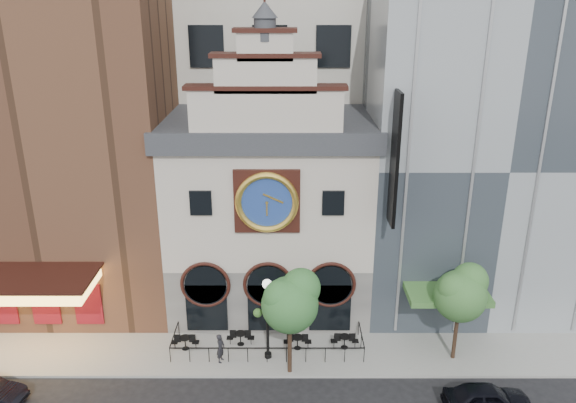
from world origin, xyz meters
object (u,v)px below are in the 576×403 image
(bistro_0, at_px, (185,342))
(tree_right, at_px, (461,292))
(bistro_2, at_px, (298,341))
(lamppost, at_px, (267,310))
(bistro_1, at_px, (241,337))
(pedestrian, at_px, (221,348))
(bistro_3, at_px, (345,341))
(tree_left, at_px, (291,300))
(car_right, at_px, (487,399))

(bistro_0, relative_size, tree_right, 0.28)
(bistro_2, relative_size, lamppost, 0.33)
(bistro_0, height_order, bistro_1, same)
(pedestrian, height_order, tree_right, tree_right)
(bistro_0, relative_size, bistro_2, 1.00)
(bistro_2, bearing_deg, pedestrian, -164.40)
(bistro_0, xyz_separation_m, bistro_2, (6.37, 0.05, 0.00))
(bistro_3, relative_size, tree_left, 0.27)
(bistro_0, relative_size, car_right, 0.38)
(bistro_0, xyz_separation_m, lamppost, (4.73, -0.77, 2.53))
(tree_right, bearing_deg, bistro_2, 174.66)
(lamppost, bearing_deg, bistro_3, 5.64)
(pedestrian, xyz_separation_m, tree_right, (12.89, 0.37, 3.27))
(car_right, bearing_deg, tree_left, 71.29)
(bistro_0, xyz_separation_m, tree_right, (15.04, -0.76, 3.65))
(bistro_0, bearing_deg, bistro_2, 0.45)
(bistro_3, bearing_deg, tree_left, -145.77)
(pedestrian, bearing_deg, tree_left, -88.04)
(tree_right, bearing_deg, car_right, -83.74)
(bistro_1, distance_m, lamppost, 3.24)
(tree_left, bearing_deg, pedestrian, 167.54)
(bistro_0, height_order, tree_right, tree_right)
(bistro_3, xyz_separation_m, pedestrian, (-6.90, -1.24, 0.38))
(bistro_1, relative_size, car_right, 0.38)
(bistro_3, distance_m, tree_right, 7.06)
(tree_right, bearing_deg, bistro_0, 177.11)
(car_right, relative_size, pedestrian, 2.50)
(bistro_2, relative_size, car_right, 0.38)
(bistro_2, distance_m, bistro_3, 2.68)
(car_right, height_order, tree_right, tree_right)
(pedestrian, xyz_separation_m, lamppost, (2.57, 0.36, 2.15))
(pedestrian, bearing_deg, car_right, -91.21)
(car_right, bearing_deg, bistro_3, 50.47)
(car_right, bearing_deg, pedestrian, 72.54)
(pedestrian, bearing_deg, bistro_1, -16.98)
(pedestrian, bearing_deg, lamppost, -67.61)
(pedestrian, height_order, lamppost, lamppost)
(bistro_1, relative_size, bistro_2, 1.00)
(bistro_3, xyz_separation_m, lamppost, (-4.32, -0.88, 2.53))
(bistro_0, xyz_separation_m, tree_left, (5.98, -1.97, 3.85))
(lamppost, bearing_deg, bistro_1, 137.45)
(lamppost, bearing_deg, bistro_0, 164.84)
(lamppost, bearing_deg, pedestrian, -177.97)
(bistro_1, xyz_separation_m, lamppost, (1.62, -1.20, 2.53))
(bistro_1, distance_m, tree_left, 5.37)
(pedestrian, bearing_deg, bistro_3, -65.34)
(bistro_0, xyz_separation_m, pedestrian, (2.15, -1.13, 0.38))
(car_right, height_order, lamppost, lamppost)
(bistro_3, relative_size, lamppost, 0.33)
(lamppost, relative_size, tree_right, 0.86)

